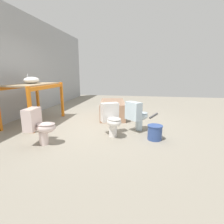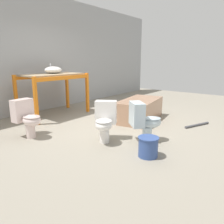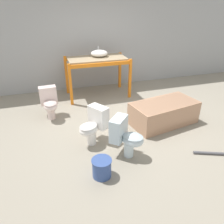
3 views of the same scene
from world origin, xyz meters
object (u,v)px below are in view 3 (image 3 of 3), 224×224
at_px(sink_basin, 99,53).
at_px(bucket_white, 102,168).
at_px(toilet_far, 125,135).
at_px(toilet_extra, 94,124).
at_px(bathtub_main, 164,111).
at_px(toilet_near, 49,102).

bearing_deg(sink_basin, bucket_white, -104.23).
xyz_separation_m(toilet_far, toilet_extra, (-0.43, 0.54, 0.00)).
distance_m(toilet_far, bucket_white, 0.70).
relative_size(bathtub_main, toilet_far, 2.16).
bearing_deg(sink_basin, bathtub_main, -66.83).
relative_size(toilet_near, toilet_far, 1.00).
xyz_separation_m(toilet_near, toilet_extra, (0.74, -1.29, 0.00)).
relative_size(toilet_far, toilet_extra, 1.00).
distance_m(sink_basin, toilet_far, 3.02).
distance_m(toilet_near, toilet_extra, 1.49).
height_order(toilet_far, toilet_extra, same).
height_order(toilet_near, bucket_white, toilet_near).
xyz_separation_m(sink_basin, toilet_far, (-0.31, -2.91, -0.77)).
xyz_separation_m(toilet_near, toilet_far, (1.16, -1.83, 0.00)).
xyz_separation_m(bathtub_main, toilet_near, (-2.37, 1.02, 0.11)).
relative_size(toilet_far, bucket_white, 2.27).
bearing_deg(toilet_extra, sink_basin, 131.36).
bearing_deg(toilet_near, bathtub_main, -27.29).
relative_size(bathtub_main, toilet_extra, 2.16).
bearing_deg(sink_basin, toilet_extra, -107.28).
bearing_deg(bucket_white, toilet_far, 36.59).
height_order(bathtub_main, bucket_white, bathtub_main).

